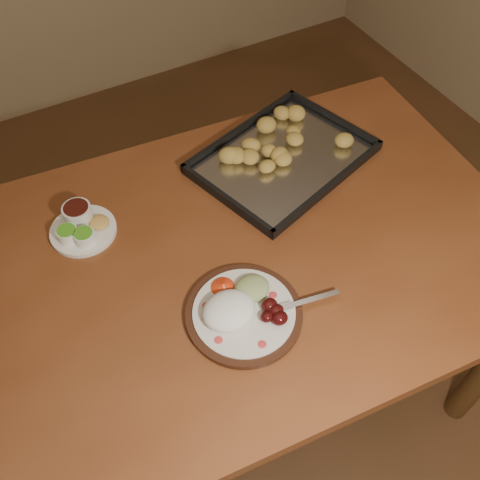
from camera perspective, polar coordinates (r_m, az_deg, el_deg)
ground at (r=1.82m, az=-5.16°, el=-23.87°), size 4.00×4.00×0.00m
dining_table at (r=1.33m, az=-2.45°, el=-4.49°), size 1.57×1.02×0.75m
dinner_plate at (r=1.15m, az=0.13°, el=-7.45°), size 0.33×0.25×0.06m
condiment_saucer at (r=1.34m, az=-16.61°, el=1.45°), size 0.16×0.16×0.05m
baking_tray at (r=1.46m, az=4.64°, el=8.85°), size 0.52×0.45×0.05m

